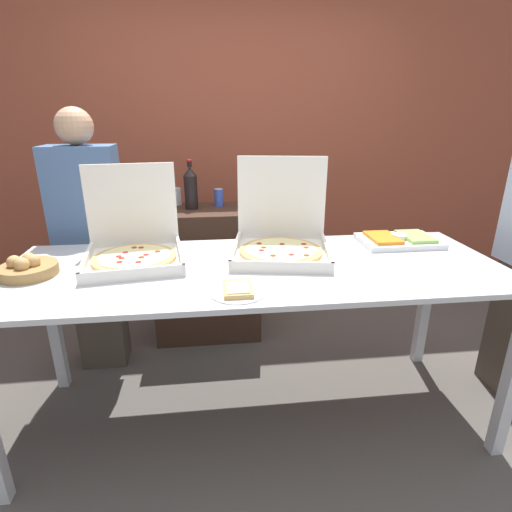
# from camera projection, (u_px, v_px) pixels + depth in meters

# --- Properties ---
(ground_plane) EXTENTS (16.00, 16.00, 0.00)m
(ground_plane) POSITION_uv_depth(u_px,v_px,m) (256.00, 414.00, 2.26)
(ground_plane) COLOR #514C47
(brick_wall_behind) EXTENTS (10.00, 0.06, 2.80)m
(brick_wall_behind) POSITION_uv_depth(u_px,v_px,m) (233.00, 138.00, 3.37)
(brick_wall_behind) COLOR brown
(brick_wall_behind) RESTS_ON ground_plane
(buffet_table) EXTENTS (2.42, 0.89, 0.90)m
(buffet_table) POSITION_uv_depth(u_px,v_px,m) (256.00, 284.00, 1.98)
(buffet_table) COLOR silver
(buffet_table) RESTS_ON ground_plane
(pizza_box_near_right) EXTENTS (0.57, 0.58, 0.48)m
(pizza_box_near_right) POSITION_uv_depth(u_px,v_px,m) (281.00, 237.00, 2.11)
(pizza_box_near_right) COLOR silver
(pizza_box_near_right) RESTS_ON buffet_table
(pizza_box_near_left) EXTENTS (0.52, 0.54, 0.46)m
(pizza_box_near_left) POSITION_uv_depth(u_px,v_px,m) (134.00, 244.00, 2.00)
(pizza_box_near_left) COLOR silver
(pizza_box_near_left) RESTS_ON buffet_table
(paper_plate_front_left) EXTENTS (0.24, 0.24, 0.03)m
(paper_plate_front_left) POSITION_uv_depth(u_px,v_px,m) (238.00, 290.00, 1.66)
(paper_plate_front_left) COLOR white
(paper_plate_front_left) RESTS_ON buffet_table
(veggie_tray) EXTENTS (0.43, 0.29, 0.05)m
(veggie_tray) POSITION_uv_depth(u_px,v_px,m) (399.00, 240.00, 2.27)
(veggie_tray) COLOR white
(veggie_tray) RESTS_ON buffet_table
(bread_basket) EXTENTS (0.25, 0.25, 0.10)m
(bread_basket) POSITION_uv_depth(u_px,v_px,m) (28.00, 268.00, 1.82)
(bread_basket) COLOR #9E7542
(bread_basket) RESTS_ON buffet_table
(sideboard_podium) EXTENTS (0.76, 0.46, 0.97)m
(sideboard_podium) POSITION_uv_depth(u_px,v_px,m) (207.00, 273.00, 2.97)
(sideboard_podium) COLOR #382319
(sideboard_podium) RESTS_ON ground_plane
(soda_bottle) EXTENTS (0.09, 0.09, 0.34)m
(soda_bottle) POSITION_uv_depth(u_px,v_px,m) (191.00, 188.00, 2.77)
(soda_bottle) COLOR black
(soda_bottle) RESTS_ON sideboard_podium
(soda_can_silver) EXTENTS (0.07, 0.07, 0.12)m
(soda_can_silver) POSITION_uv_depth(u_px,v_px,m) (177.00, 196.00, 2.92)
(soda_can_silver) COLOR silver
(soda_can_silver) RESTS_ON sideboard_podium
(soda_can_colored) EXTENTS (0.07, 0.07, 0.12)m
(soda_can_colored) POSITION_uv_depth(u_px,v_px,m) (219.00, 197.00, 2.88)
(soda_can_colored) COLOR #334CB2
(soda_can_colored) RESTS_ON sideboard_podium
(person_guest_plaid) EXTENTS (0.40, 0.22, 1.64)m
(person_guest_plaid) POSITION_uv_depth(u_px,v_px,m) (91.00, 241.00, 2.46)
(person_guest_plaid) COLOR #473D33
(person_guest_plaid) RESTS_ON ground_plane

